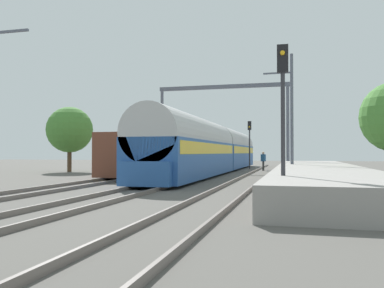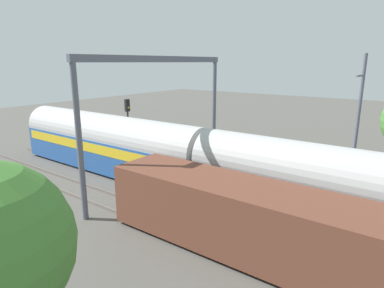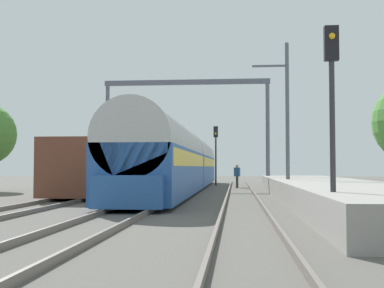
{
  "view_description": "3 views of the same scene",
  "coord_description": "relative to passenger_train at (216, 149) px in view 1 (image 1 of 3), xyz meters",
  "views": [
    {
      "loc": [
        6.37,
        -21.09,
        1.65
      ],
      "look_at": [
        0.0,
        3.61,
        2.2
      ],
      "focal_mm": 37.18,
      "sensor_mm": 36.0,
      "label": 1
    },
    {
      "loc": [
        -14.67,
        1.78,
        7.52
      ],
      "look_at": [
        1.6,
        13.69,
        2.46
      ],
      "focal_mm": 30.68,
      "sensor_mm": 36.0,
      "label": 2
    },
    {
      "loc": [
        3.57,
        -20.73,
        1.53
      ],
      "look_at": [
        0.0,
        19.34,
        3.4
      ],
      "focal_mm": 46.31,
      "sensor_mm": 36.0,
      "label": 3
    }
  ],
  "objects": [
    {
      "name": "catenary_pole_east_mid",
      "position": [
        6.18,
        -6.54,
        2.18
      ],
      "size": [
        1.9,
        0.2,
        8.0
      ],
      "color": "#555968",
      "rests_on": "ground"
    },
    {
      "name": "platform",
      "position": [
        7.65,
        -9.65,
        -1.52
      ],
      "size": [
        4.4,
        28.0,
        0.9
      ],
      "color": "gray",
      "rests_on": "ground"
    },
    {
      "name": "railway_signal_near",
      "position": [
        6.02,
        -19.53,
        1.33
      ],
      "size": [
        0.36,
        0.3,
        5.16
      ],
      "color": "#2D2D33",
      "rests_on": "ground"
    },
    {
      "name": "tree_west_background",
      "position": [
        -12.25,
        -2.5,
        1.62
      ],
      "size": [
        3.91,
        3.91,
        5.56
      ],
      "color": "#4C3826",
      "rests_on": "ground"
    },
    {
      "name": "track_far_west",
      "position": [
        -3.83,
        -11.65,
        -1.89
      ],
      "size": [
        1.51,
        60.0,
        0.16
      ],
      "color": "#6D645D",
      "rests_on": "ground"
    },
    {
      "name": "track_west",
      "position": [
        0.0,
        -11.65,
        -1.89
      ],
      "size": [
        1.52,
        60.0,
        0.16
      ],
      "color": "#6D645D",
      "rests_on": "ground"
    },
    {
      "name": "railway_signal_far",
      "position": [
        1.92,
        8.19,
        1.15
      ],
      "size": [
        0.36,
        0.3,
        4.87
      ],
      "color": "#2D2D33",
      "rests_on": "ground"
    },
    {
      "name": "freight_car",
      "position": [
        -3.83,
        -4.99,
        -0.5
      ],
      "size": [
        2.8,
        13.0,
        2.7
      ],
      "color": "brown",
      "rests_on": "ground"
    },
    {
      "name": "ground",
      "position": [
        0.0,
        -11.65,
        -1.97
      ],
      "size": [
        120.0,
        120.0,
        0.0
      ],
      "primitive_type": "plane",
      "color": "#57544F"
    },
    {
      "name": "track_east",
      "position": [
        3.83,
        -11.65,
        -1.89
      ],
      "size": [
        1.51,
        60.0,
        0.16
      ],
      "color": "#6D645D",
      "rests_on": "ground"
    },
    {
      "name": "person_crossing",
      "position": [
        3.64,
        3.69,
        -0.94
      ],
      "size": [
        0.46,
        0.38,
        1.73
      ],
      "rotation": [
        0.0,
        0.0,
        2.72
      ],
      "color": "#323232",
      "rests_on": "ground"
    },
    {
      "name": "catenary_gantry",
      "position": [
        0.0,
        3.11,
        3.62
      ],
      "size": [
        12.06,
        0.28,
        7.86
      ],
      "color": "#555968",
      "rests_on": "ground"
    },
    {
      "name": "passenger_train",
      "position": [
        0.0,
        0.0,
        0.0
      ],
      "size": [
        2.93,
        32.85,
        3.82
      ],
      "color": "#28569E",
      "rests_on": "ground"
    }
  ]
}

